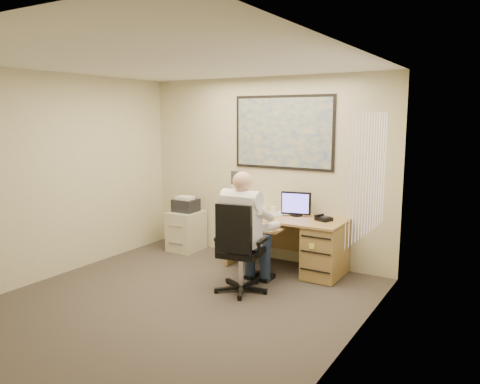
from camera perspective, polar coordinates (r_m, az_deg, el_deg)
The scene contains 8 objects.
room_shell at distance 5.13m, azimuth -8.89°, elevation 0.35°, with size 4.00×4.50×2.70m.
desk at distance 6.47m, azimuth 8.48°, elevation -6.05°, with size 1.60×0.97×1.08m.
world_map at distance 6.79m, azimuth 5.27°, elevation 7.23°, with size 1.56×0.03×1.06m, color #1E4C93.
wall_calendar at distance 7.23m, azimuth -0.15°, elevation 0.87°, with size 0.28×0.01×0.42m, color white.
window_blinds at distance 4.89m, azimuth 15.51°, elevation 2.05°, with size 0.06×1.40×1.30m, color beige, non-canonical shape.
filing_cabinet at distance 7.57m, azimuth -6.57°, elevation -4.26°, with size 0.46×0.55×0.88m.
office_chair at distance 5.76m, azimuth -0.22°, elevation -9.02°, with size 0.77×0.77×1.13m.
person at distance 5.71m, azimuth 0.29°, elevation -4.89°, with size 0.63×0.90×1.48m, color white, non-canonical shape.
Camera 1 is at (3.27, -3.88, 2.13)m, focal length 35.00 mm.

